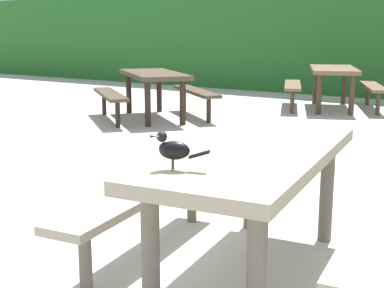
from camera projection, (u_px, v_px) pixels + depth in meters
ground_plane at (174, 275)px, 3.13m from camera, size 60.00×60.00×0.00m
picnic_table_foreground at (254, 182)px, 3.04m from camera, size 1.90×1.92×0.74m
bird_grackle at (172, 149)px, 2.54m from camera, size 0.27×0.14×0.18m
picnic_table_mid_right at (333, 78)px, 9.64m from camera, size 2.22×2.24×0.74m
picnic_table_far_centre at (154, 84)px, 8.58m from camera, size 2.38×2.38×0.74m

